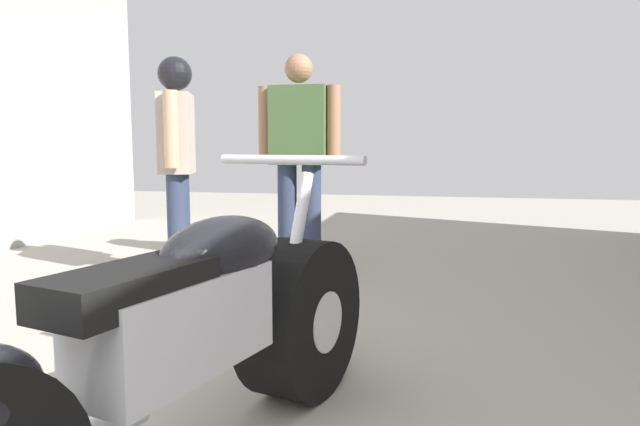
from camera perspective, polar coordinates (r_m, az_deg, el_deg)
The scene contains 4 objects.
ground_plane at distance 3.40m, azimuth -1.82°, elevation -10.30°, with size 16.68×16.68×0.00m, color #9E998E.
motorcycle_maroon_cruiser at distance 1.71m, azimuth -14.81°, elevation -14.14°, with size 0.85×2.05×0.96m.
mechanic_in_blue at distance 4.77m, azimuth -2.10°, elevation 6.57°, with size 0.70×0.26×1.74m.
mechanic_with_helmet at distance 4.53m, azimuth -14.09°, elevation 6.53°, with size 0.36×0.65×1.66m.
Camera 1 is at (0.79, 0.32, 0.99)m, focal length 32.09 mm.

